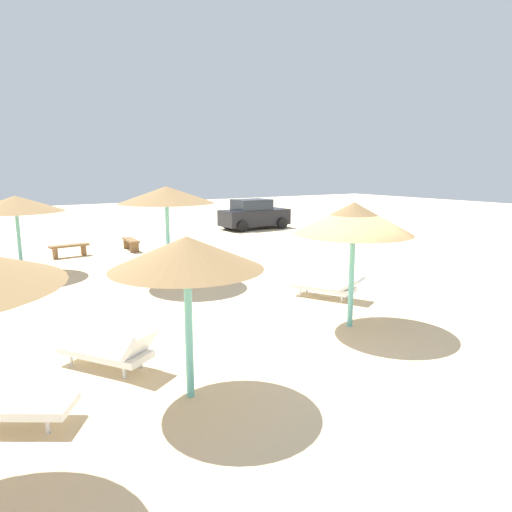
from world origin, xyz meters
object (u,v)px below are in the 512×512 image
object	(u,v)px
parasol_1	(166,195)
bench_0	(131,242)
parasol_5	(16,204)
lounger_2	(0,403)
bench_1	(69,248)
parked_car	(254,215)
parasol_3	(354,219)
lounger_1	(206,262)
lounger_4	(111,351)
lounger_3	(329,287)
parasol_4	(187,254)

from	to	relation	value
parasol_1	bench_0	distance (m)	6.70
parasol_5	lounger_2	world-z (taller)	parasol_5
bench_1	parked_car	size ratio (longest dim) A/B	0.38
parasol_5	lounger_2	distance (m)	10.27
parasol_5	bench_1	distance (m)	3.79
parasol_3	parasol_1	bearing A→B (deg)	107.06
lounger_2	bench_0	distance (m)	13.91
lounger_2	parked_car	size ratio (longest dim) A/B	0.48
parasol_3	bench_0	bearing A→B (deg)	94.88
parasol_3	lounger_1	xyz separation A→B (m)	(-0.18, 6.79, -2.10)
lounger_4	bench_0	size ratio (longest dim) A/B	1.25
lounger_1	parasol_3	bearing A→B (deg)	-88.48
parasol_5	lounger_3	bearing A→B (deg)	-48.61
parasol_4	bench_1	distance (m)	13.33
lounger_2	lounger_4	size ratio (longest dim) A/B	1.02
parasol_5	lounger_2	xyz separation A→B (m)	(-1.35, -9.98, -2.03)
bench_0	parasol_5	bearing A→B (deg)	-149.80
bench_0	bench_1	world-z (taller)	same
parked_car	parasol_4	bearing A→B (deg)	-125.19
parasol_1	parasol_3	distance (m)	6.28
parasol_3	lounger_4	xyz separation A→B (m)	(-5.11, 0.64, -2.09)
lounger_1	parked_car	size ratio (longest dim) A/B	0.47
parasol_5	bench_0	size ratio (longest dim) A/B	1.96
lounger_2	lounger_4	xyz separation A→B (m)	(1.80, 1.02, 0.01)
lounger_4	parasol_3	bearing A→B (deg)	-7.11
parasol_4	parked_car	world-z (taller)	parasol_4
parasol_4	lounger_1	bearing A→B (deg)	61.86
lounger_4	bench_0	world-z (taller)	lounger_4
parasol_5	lounger_1	xyz separation A→B (m)	(5.38, -2.80, -2.03)
parasol_4	bench_0	size ratio (longest dim) A/B	1.65
lounger_4	lounger_3	bearing A→B (deg)	12.25
parasol_5	parked_car	size ratio (longest dim) A/B	0.74
parasol_5	bench_1	world-z (taller)	parasol_5
lounger_2	lounger_4	bearing A→B (deg)	29.56
bench_1	parked_car	xyz separation A→B (m)	(10.86, 3.38, 0.48)
parasol_4	parked_car	xyz separation A→B (m)	(11.67, 16.55, -1.43)
parasol_4	bench_0	world-z (taller)	parasol_4
parasol_3	lounger_2	distance (m)	7.24
lounger_3	lounger_4	distance (m)	6.40
parasol_4	bench_0	distance (m)	13.82
bench_0	bench_1	xyz separation A→B (m)	(-2.52, -0.10, 0.00)
parasol_1	bench_0	world-z (taller)	parasol_1
lounger_1	lounger_3	world-z (taller)	lounger_1
lounger_3	lounger_4	xyz separation A→B (m)	(-6.25, -1.36, 0.01)
parasol_3	parasol_5	xyz separation A→B (m)	(-5.56, 9.60, -0.07)
lounger_2	parasol_1	bearing A→B (deg)	51.51
bench_0	lounger_4	bearing A→B (deg)	-109.36
lounger_3	parasol_4	bearing A→B (deg)	-151.08
lounger_1	lounger_4	world-z (taller)	lounger_4
parasol_3	parasol_5	size ratio (longest dim) A/B	0.93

